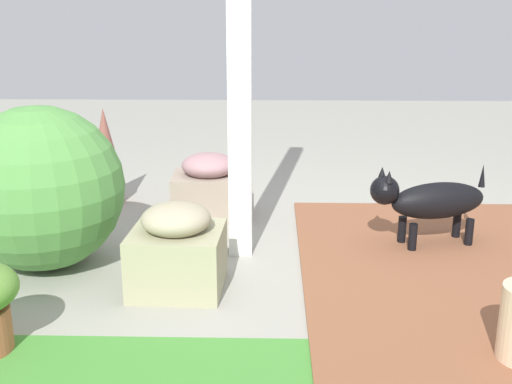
# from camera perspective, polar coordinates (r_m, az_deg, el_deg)

# --- Properties ---
(ground_plane) EXTENTS (12.00, 12.00, 0.00)m
(ground_plane) POSITION_cam_1_polar(r_m,az_deg,el_deg) (3.67, 4.41, -5.34)
(ground_plane) COLOR gray
(brick_path) EXTENTS (1.80, 2.40, 0.02)m
(brick_path) POSITION_cam_1_polar(r_m,az_deg,el_deg) (3.53, 18.97, -6.99)
(brick_path) COLOR brown
(brick_path) RESTS_ON ground
(porch_pillar) EXTENTS (0.13, 0.13, 2.33)m
(porch_pillar) POSITION_cam_1_polar(r_m,az_deg,el_deg) (3.40, -1.50, 13.12)
(porch_pillar) COLOR white
(porch_pillar) RESTS_ON ground
(stone_planter_nearest) EXTENTS (0.48, 0.39, 0.43)m
(stone_planter_nearest) POSITION_cam_1_polar(r_m,az_deg,el_deg) (4.22, -4.23, 0.46)
(stone_planter_nearest) COLOR gray
(stone_planter_nearest) RESTS_ON ground
(stone_planter_mid) EXTENTS (0.46, 0.43, 0.44)m
(stone_planter_mid) POSITION_cam_1_polar(r_m,az_deg,el_deg) (3.15, -7.08, -5.20)
(stone_planter_mid) COLOR gray
(stone_planter_mid) RESTS_ON ground
(round_shrub) EXTENTS (0.87, 0.87, 0.87)m
(round_shrub) POSITION_cam_1_polar(r_m,az_deg,el_deg) (3.52, -18.71, 0.32)
(round_shrub) COLOR #4D893F
(round_shrub) RESTS_ON ground
(terracotta_pot_spiky) EXTENTS (0.22, 0.22, 0.68)m
(terracotta_pot_spiky) POSITION_cam_1_polar(r_m,az_deg,el_deg) (4.60, -13.29, 2.97)
(terracotta_pot_spiky) COLOR #9E4D38
(terracotta_pot_spiky) RESTS_ON ground
(dog) EXTENTS (0.71, 0.34, 0.49)m
(dog) POSITION_cam_1_polar(r_m,az_deg,el_deg) (3.77, 15.32, -0.73)
(dog) COLOR black
(dog) RESTS_ON ground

